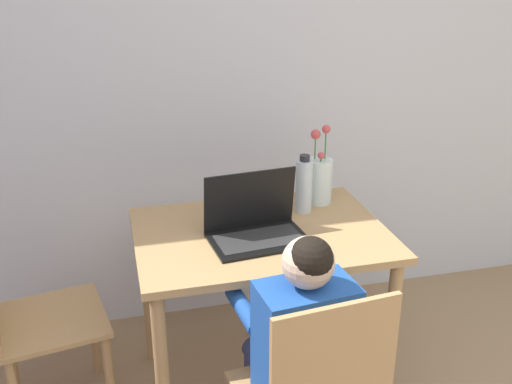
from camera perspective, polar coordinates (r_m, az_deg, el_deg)
The scene contains 7 objects.
wall_back at distance 2.84m, azimuth 1.47°, elevation 12.07°, with size 6.40×0.05×2.50m.
dining_table at distance 2.37m, azimuth 0.46°, elevation -6.10°, with size 0.97×0.70×0.73m.
chair_spare at distance 2.47m, azimuth -20.65°, elevation -11.07°, with size 0.46×0.46×0.88m.
person_seated at distance 1.94m, azimuth 3.98°, elevation -13.79°, with size 0.34×0.45×1.00m.
laptop at distance 2.26m, azimuth -0.07°, elevation -2.98°, with size 0.39×0.28×0.25m.
flower_vase at distance 2.56m, azimuth 6.05°, elevation 1.30°, with size 0.11×0.11×0.34m.
water_bottle at distance 2.46m, azimuth 4.58°, elevation 0.64°, with size 0.07×0.07×0.25m.
Camera 1 is at (-0.76, -0.47, 1.75)m, focal length 42.00 mm.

